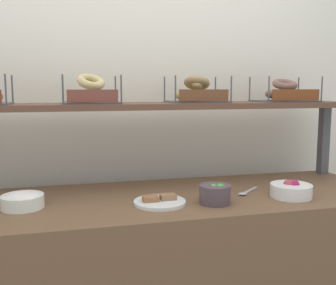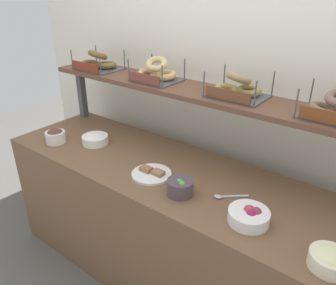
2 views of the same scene
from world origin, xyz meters
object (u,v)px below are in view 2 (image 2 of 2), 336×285
at_px(bowl_cream_cheese, 95,139).
at_px(bowl_potato_salad, 330,259).
at_px(bagel_basket_plain, 156,73).
at_px(bagel_basket_everything, 237,89).
at_px(serving_plate_white, 152,174).
at_px(serving_spoon_near_plate, 226,196).
at_px(bowl_beet_salad, 249,216).
at_px(bagel_basket_cinnamon_raisin, 98,63).
at_px(bowl_chocolate_spread, 55,136).
at_px(bowl_veggie_mix, 180,187).

distance_m(bowl_cream_cheese, bowl_potato_salad, 1.58).
height_order(bagel_basket_plain, bagel_basket_everything, bagel_basket_plain).
xyz_separation_m(bowl_potato_salad, bagel_basket_plain, (-1.25, 0.48, 0.44)).
xyz_separation_m(serving_plate_white, serving_spoon_near_plate, (0.45, 0.06, -0.00)).
relative_size(bowl_potato_salad, serving_spoon_near_plate, 1.09).
xyz_separation_m(bowl_beet_salad, serving_plate_white, (-0.62, 0.04, -0.02)).
distance_m(serving_plate_white, bagel_basket_cinnamon_raisin, 0.99).
height_order(bowl_chocolate_spread, bowl_potato_salad, bowl_chocolate_spread).
relative_size(bowl_veggie_mix, serving_plate_white, 0.61).
distance_m(bowl_beet_salad, bowl_veggie_mix, 0.38).
distance_m(serving_plate_white, bagel_basket_plain, 0.66).
bearing_deg(bowl_veggie_mix, bagel_basket_everything, 82.65).
height_order(bowl_cream_cheese, bagel_basket_everything, bagel_basket_everything).
bearing_deg(bowl_beet_salad, serving_plate_white, 176.27).
distance_m(bowl_chocolate_spread, bowl_potato_salad, 1.80).
xyz_separation_m(bowl_cream_cheese, bagel_basket_cinnamon_raisin, (-0.22, 0.27, 0.44)).
height_order(bowl_beet_salad, bagel_basket_cinnamon_raisin, bagel_basket_cinnamon_raisin).
bearing_deg(serving_spoon_near_plate, bagel_basket_everything, 114.19).
relative_size(bowl_chocolate_spread, bowl_beet_salad, 0.70).
bearing_deg(bagel_basket_everything, bagel_basket_cinnamon_raisin, -178.00).
distance_m(bowl_cream_cheese, bagel_basket_cinnamon_raisin, 0.56).
bearing_deg(serving_spoon_near_plate, bowl_beet_salad, -30.64).
bearing_deg(bowl_beet_salad, bagel_basket_plain, 154.93).
relative_size(serving_plate_white, bagel_basket_everything, 0.74).
bearing_deg(bowl_potato_salad, serving_spoon_near_plate, 162.97).
bearing_deg(serving_spoon_near_plate, bowl_veggie_mix, -150.55).
bearing_deg(bowl_beet_salad, bowl_chocolate_spread, -178.89).
relative_size(bowl_veggie_mix, bagel_basket_plain, 0.49).
xyz_separation_m(bowl_beet_salad, bagel_basket_everything, (-0.33, 0.44, 0.44)).
distance_m(bowl_beet_salad, bagel_basket_cinnamon_raisin, 1.54).
bearing_deg(bowl_potato_salad, bowl_veggie_mix, 176.18).
bearing_deg(serving_plate_white, bowl_veggie_mix, -12.18).
relative_size(bowl_potato_salad, bagel_basket_plain, 0.56).
relative_size(serving_plate_white, serving_spoon_near_plate, 1.57).
distance_m(bowl_potato_salad, bagel_basket_plain, 1.41).
distance_m(bowl_potato_salad, serving_plate_white, 1.00).
relative_size(serving_spoon_near_plate, bagel_basket_plain, 0.51).
distance_m(bowl_chocolate_spread, serving_spoon_near_plate, 1.26).
distance_m(bowl_cream_cheese, serving_spoon_near_plate, 1.03).
height_order(bowl_veggie_mix, serving_plate_white, bowl_veggie_mix).
bearing_deg(bagel_basket_everything, bowl_veggie_mix, -97.35).
height_order(serving_plate_white, bagel_basket_cinnamon_raisin, bagel_basket_cinnamon_raisin).
height_order(bowl_chocolate_spread, bowl_beet_salad, bowl_chocolate_spread).
distance_m(bowl_potato_salad, serving_spoon_near_plate, 0.57).
relative_size(serving_spoon_near_plate, bagel_basket_everything, 0.47).
distance_m(bowl_beet_salad, bagel_basket_plain, 1.08).
relative_size(bowl_potato_salad, bagel_basket_cinnamon_raisin, 0.52).
bearing_deg(bowl_potato_salad, serving_plate_white, 174.13).
xyz_separation_m(bowl_veggie_mix, bagel_basket_plain, (-0.50, 0.43, 0.44)).
bearing_deg(serving_spoon_near_plate, serving_plate_white, -171.74).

